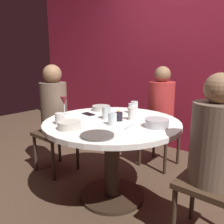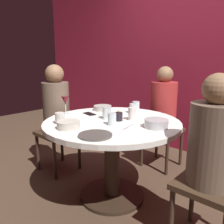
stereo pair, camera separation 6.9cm
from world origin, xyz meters
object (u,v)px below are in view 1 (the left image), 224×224
candle_holder (118,116)px  bowl_serving_large (157,123)px  cup_near_candle (112,119)px  cup_by_right_diner (60,119)px  seated_diner_back (161,106)px  dining_table (112,140)px  bowl_salad_center (101,108)px  cup_by_left_diner (107,113)px  cup_far_edge (132,114)px  cup_beside_wine (134,106)px  seated_diner_left (54,108)px  bowl_small_white (69,125)px  wine_glass (64,101)px  dinner_plate (97,135)px  cup_center_front (132,108)px  seated_diner_right (214,144)px  cell_phone (88,114)px

candle_holder → bowl_serving_large: candle_holder is taller
cup_near_candle → cup_by_right_diner: (-0.35, -0.26, -0.00)m
seated_diner_back → dining_table: bearing=0.0°
bowl_salad_center → cup_by_left_diner: bearing=-39.9°
cup_far_edge → cup_beside_wine: 0.41m
seated_diner_back → cup_far_edge: 0.76m
seated_diner_left → seated_diner_back: (0.84, 0.89, -0.02)m
seated_diner_back → cup_by_right_diner: 1.28m
bowl_salad_center → candle_holder: bearing=-28.0°
bowl_salad_center → bowl_small_white: bearing=-67.6°
bowl_salad_center → cup_by_right_diner: 0.63m
wine_glass → dinner_plate: bearing=-21.6°
dinner_plate → cup_near_candle: (-0.10, 0.29, 0.04)m
dinner_plate → bowl_serving_large: size_ratio=1.27×
dining_table → cup_center_front: (-0.04, 0.37, 0.22)m
seated_diner_right → seated_diner_left: bearing=0.0°
bowl_salad_center → cup_by_right_diner: size_ratio=2.01×
candle_holder → cup_by_right_diner: size_ratio=1.02×
dining_table → seated_diner_left: size_ratio=0.99×
cup_by_left_diner → cup_far_edge: same height
candle_holder → dining_table: bearing=-131.1°
cup_by_right_diner → cup_beside_wine: bearing=79.3°
dinner_plate → cup_near_candle: 0.31m
seated_diner_back → cup_center_front: 0.53m
seated_diner_right → dinner_plate: (-0.68, -0.39, 0.01)m
cup_far_edge → bowl_small_white: bearing=-111.2°
cup_near_candle → cup_by_left_diner: (-0.16, 0.11, 0.01)m
bowl_serving_large → cup_by_right_diner: size_ratio=2.03×
candle_holder → bowl_serving_large: 0.36m
dining_table → cup_by_left_diner: cup_by_left_diner is taller
seated_diner_back → cell_phone: (-0.34, -0.85, 0.01)m
bowl_serving_large → cup_by_right_diner: 0.80m
wine_glass → bowl_small_white: bearing=-34.6°
cup_center_front → bowl_salad_center: bearing=-162.3°
candle_holder → bowl_salad_center: size_ratio=0.51×
seated_diner_left → cup_near_candle: (0.93, -0.10, 0.04)m
bowl_salad_center → seated_diner_right: bearing=-11.9°
cup_near_candle → bowl_serving_large: bearing=30.5°
dining_table → candle_holder: (0.04, 0.04, 0.21)m
seated_diner_left → cup_beside_wine: seated_diner_left is taller
cup_near_candle → cup_center_front: 0.48m
bowl_salad_center → cup_center_front: bearing=17.7°
cup_by_right_diner → bowl_serving_large: bearing=33.9°
bowl_salad_center → dinner_plate: bearing=-49.2°
cup_by_right_diner → cup_center_front: bearing=72.8°
cup_center_front → cup_beside_wine: bearing=115.8°
seated_diner_back → dinner_plate: 1.29m
seated_diner_right → cup_by_right_diner: 1.19m
seated_diner_back → cell_phone: seated_diner_back is taller
candle_holder → cup_center_front: size_ratio=0.98×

